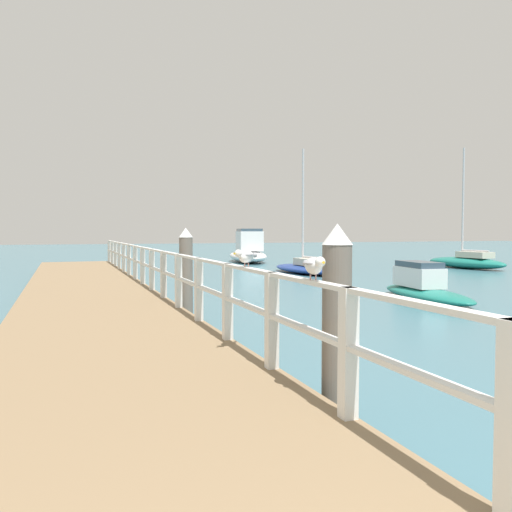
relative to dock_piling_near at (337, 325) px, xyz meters
The scene contains 10 objects.
pier_deck 8.81m from the dock_piling_near, 102.00° to the left, with size 3.05×26.83×0.43m, color #846B4C.
pier_railing 8.60m from the dock_piling_near, 92.53° to the left, with size 0.12×25.35×1.02m.
dock_piling_near is the anchor object (origin of this frame).
dock_piling_far 6.48m from the dock_piling_near, 90.00° to the left, with size 0.29×0.29×1.94m.
seagull_foreground 0.76m from the dock_piling_near, 143.97° to the right, with size 0.21×0.48×0.21m.
seagull_background 1.68m from the dock_piling_near, 104.27° to the left, with size 0.39×0.34×0.21m.
boat_1 23.68m from the dock_piling_near, 45.25° to the left, with size 1.80×4.91×6.08m.
boat_3 10.10m from the dock_piling_near, 47.62° to the left, with size 1.72×4.21×1.03m.
boat_4 26.84m from the dock_piling_near, 72.45° to the left, with size 3.13×6.12×2.02m.
boat_6 18.41m from the dock_piling_near, 65.27° to the left, with size 1.98×4.86×5.53m.
Camera 1 is at (-0.60, 0.44, 1.87)m, focal length 37.01 mm.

